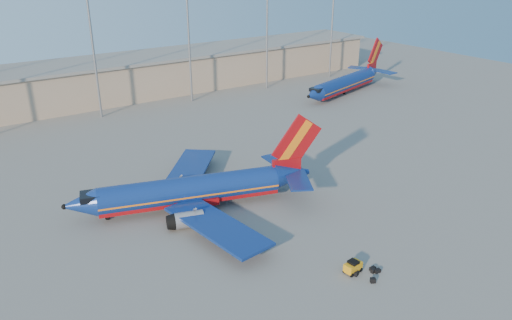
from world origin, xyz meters
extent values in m
plane|color=slate|center=(0.00, 0.00, 0.00)|extent=(220.00, 220.00, 0.00)
cube|color=gray|center=(10.00, 58.00, 4.00)|extent=(120.00, 15.00, 8.00)
cube|color=slate|center=(10.00, 58.00, 8.20)|extent=(122.00, 16.00, 0.60)
cylinder|color=gray|center=(-5.00, 46.00, 14.00)|extent=(0.44, 0.44, 28.00)
cylinder|color=gray|center=(15.00, 46.00, 14.00)|extent=(0.44, 0.44, 28.00)
cylinder|color=gray|center=(35.00, 46.00, 14.00)|extent=(0.44, 0.44, 28.00)
cylinder|color=gray|center=(55.00, 46.00, 14.00)|extent=(0.44, 0.44, 28.00)
cylinder|color=navy|center=(-8.04, 2.25, 2.52)|extent=(22.40, 9.77, 3.45)
cube|color=#9C0C11|center=(-8.04, 2.25, 1.63)|extent=(22.22, 9.14, 1.21)
cube|color=orange|center=(-8.04, 2.25, 2.28)|extent=(22.42, 9.80, 0.20)
cone|color=navy|center=(-20.62, 6.05, 2.52)|extent=(4.74, 4.43, 3.45)
cube|color=black|center=(-19.46, 5.70, 3.40)|extent=(2.84, 2.97, 0.75)
cone|color=navy|center=(4.98, -1.69, 2.84)|extent=(5.64, 4.70, 3.45)
cube|color=#9C0C11|center=(4.27, -1.47, 4.10)|extent=(3.89, 1.62, 2.05)
cube|color=#9C0C11|center=(5.52, -1.85, 7.36)|extent=(6.63, 2.26, 7.43)
cube|color=orange|center=(5.34, -1.79, 7.36)|extent=(4.47, 1.69, 5.83)
cube|color=navy|center=(5.54, 1.45, 3.35)|extent=(3.29, 6.18, 0.20)
cube|color=navy|center=(3.71, -4.61, 3.35)|extent=(5.32, 6.57, 0.20)
cube|color=navy|center=(-4.33, 9.69, 1.68)|extent=(12.97, 13.98, 0.33)
cube|color=navy|center=(-9.07, -6.00, 1.68)|extent=(6.43, 14.91, 0.33)
cube|color=#9C0C11|center=(-7.59, 2.11, 1.26)|extent=(6.40, 5.10, 0.93)
cylinder|color=gray|center=(-7.71, 7.21, 1.07)|extent=(3.78, 2.84, 1.96)
cylinder|color=gray|center=(-10.51, -2.07, 1.07)|extent=(3.78, 2.84, 1.96)
cylinder|color=gray|center=(-17.85, 5.21, 0.51)|extent=(0.28, 0.28, 1.02)
cylinder|color=black|center=(-17.85, 5.21, 0.30)|extent=(0.64, 0.40, 0.60)
cylinder|color=black|center=(-6.00, 4.16, 0.39)|extent=(0.90, 0.72, 0.78)
cylinder|color=black|center=(-7.40, -0.47, 0.39)|extent=(0.90, 0.72, 0.78)
cylinder|color=navy|center=(46.46, 31.51, 2.49)|extent=(22.18, 9.42, 3.41)
cube|color=#9C0C11|center=(46.46, 31.51, 1.61)|extent=(22.00, 8.80, 1.20)
cube|color=orange|center=(46.46, 31.51, 2.26)|extent=(22.19, 9.46, 0.20)
cone|color=navy|center=(33.99, 27.90, 2.49)|extent=(4.66, 4.35, 3.41)
cube|color=black|center=(35.14, 28.23, 3.36)|extent=(2.79, 2.92, 0.74)
cone|color=navy|center=(59.38, 35.25, 2.81)|extent=(5.55, 4.61, 3.41)
cube|color=#9C0C11|center=(58.67, 35.05, 4.05)|extent=(3.86, 1.56, 2.03)
cube|color=#9C0C11|center=(59.91, 35.41, 7.28)|extent=(6.58, 2.16, 7.35)
cube|color=orange|center=(59.73, 35.36, 7.28)|extent=(4.43, 1.62, 5.77)
cube|color=navy|center=(58.16, 38.16, 3.32)|extent=(5.22, 6.50, 0.20)
cube|color=navy|center=(59.90, 32.14, 3.32)|extent=(3.18, 6.08, 0.20)
cylinder|color=black|center=(46.46, 31.51, 0.41)|extent=(0.80, 0.80, 0.83)
cube|color=orange|center=(-0.97, -19.38, 0.66)|extent=(1.94, 1.24, 0.88)
cube|color=black|center=(-0.97, -19.38, 1.18)|extent=(0.97, 1.05, 0.31)
cylinder|color=black|center=(-1.72, -18.98, 0.23)|extent=(0.47, 0.21, 0.46)
cylinder|color=black|center=(-1.62, -19.94, 0.23)|extent=(0.47, 0.21, 0.46)
cylinder|color=black|center=(-0.33, -18.83, 0.23)|extent=(0.47, 0.21, 0.46)
cylinder|color=black|center=(-0.22, -19.79, 0.23)|extent=(0.47, 0.21, 0.46)
cube|color=black|center=(-0.53, -21.74, 0.24)|extent=(0.65, 0.61, 0.49)
cube|color=black|center=(1.08, -20.83, 0.19)|extent=(0.67, 0.47, 0.38)
cube|color=black|center=(0.96, -20.29, 0.19)|extent=(0.65, 0.39, 0.37)
cube|color=black|center=(-1.06, -20.00, 0.22)|extent=(0.66, 0.56, 0.45)
cube|color=black|center=(0.70, -20.59, 0.21)|extent=(0.55, 0.44, 0.43)
camera|label=1|loc=(-32.96, -48.73, 30.09)|focal=35.00mm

